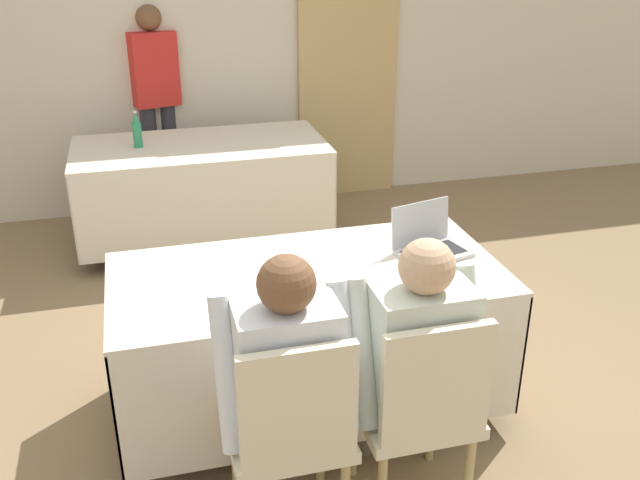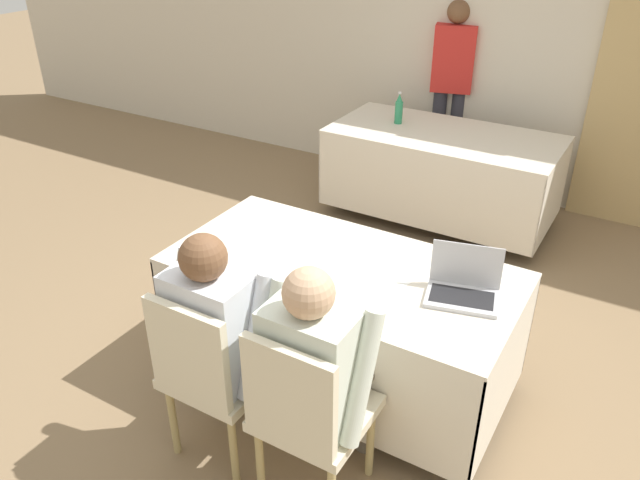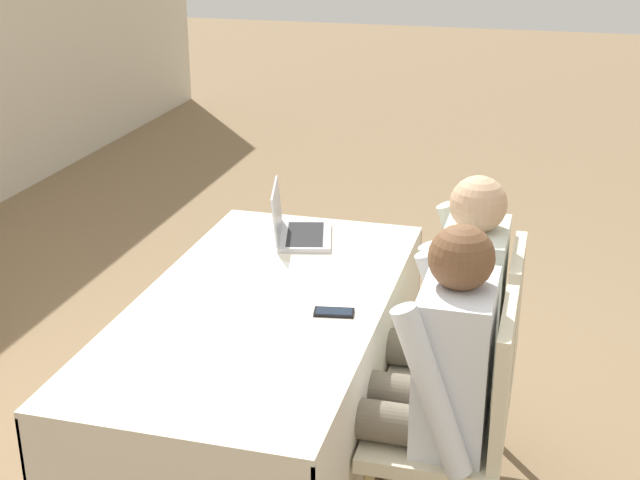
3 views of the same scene
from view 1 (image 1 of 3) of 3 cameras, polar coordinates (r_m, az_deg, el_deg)
name	(u,v)px [view 1 (image 1 of 3)]	position (r m, az deg, el deg)	size (l,w,h in m)	color
ground_plane	(309,406)	(3.55, -0.91, -13.16)	(24.00, 24.00, 0.00)	#846B4C
wall_back	(216,35)	(5.69, -8.31, 15.93)	(12.00, 0.06, 2.70)	beige
curtain_panel	(349,34)	(5.85, 2.30, 16.13)	(0.82, 0.04, 2.65)	tan
conference_table_near	(308,306)	(3.24, -0.98, -5.28)	(1.74, 0.87, 0.73)	beige
conference_table_far	(201,167)	(5.10, -9.48, 5.75)	(1.74, 0.87, 0.73)	beige
laptop	(430,244)	(3.36, 8.77, -0.33)	(0.37, 0.31, 0.22)	#B7B7BC
cell_phone	(315,301)	(2.91, -0.44, -4.94)	(0.09, 0.15, 0.01)	black
paper_beside_laptop	(358,266)	(3.21, 3.04, -2.10)	(0.29, 0.35, 0.00)	white
paper_centre_table	(406,242)	(3.47, 6.89, -0.17)	(0.31, 0.36, 0.00)	white
water_bottle	(137,131)	(5.04, -14.43, 8.45)	(0.06, 0.06, 0.25)	#288456
chair_near_left	(291,427)	(2.63, -2.33, -14.75)	(0.44, 0.44, 0.91)	tan
chair_near_right	(420,405)	(2.75, 8.02, -12.95)	(0.44, 0.44, 0.91)	tan
person_checkered_shirt	(284,374)	(2.61, -2.90, -10.64)	(0.50, 0.52, 1.17)	#665B4C
person_white_shirt	(412,354)	(2.74, 7.38, -9.04)	(0.50, 0.52, 1.17)	#665B4C
person_red_shirt	(156,97)	(5.70, -12.98, 11.11)	(0.38, 0.28, 1.59)	#33333D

